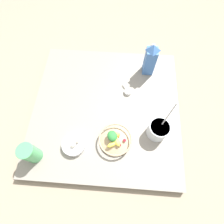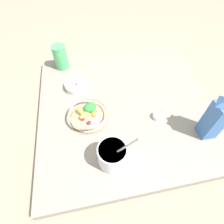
# 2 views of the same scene
# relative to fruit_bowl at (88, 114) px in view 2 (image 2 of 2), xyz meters

# --- Properties ---
(ground_plane) EXTENTS (6.00, 6.00, 0.00)m
(ground_plane) POSITION_rel_fruit_bowl_xyz_m (0.07, -0.22, -0.08)
(ground_plane) COLOR gray
(countertop) EXTENTS (0.97, 0.97, 0.05)m
(countertop) POSITION_rel_fruit_bowl_xyz_m (0.07, -0.22, -0.06)
(countertop) COLOR gray
(countertop) RESTS_ON ground_plane
(fruit_bowl) EXTENTS (0.20, 0.20, 0.08)m
(fruit_bowl) POSITION_rel_fruit_bowl_xyz_m (0.00, 0.00, 0.00)
(fruit_bowl) COLOR tan
(fruit_bowl) RESTS_ON countertop
(milk_carton) EXTENTS (0.07, 0.07, 0.25)m
(milk_carton) POSITION_rel_fruit_bowl_xyz_m (-0.20, -0.55, 0.09)
(milk_carton) COLOR #3D6BB2
(milk_carton) RESTS_ON countertop
(yogurt_tub) EXTENTS (0.12, 0.15, 0.26)m
(yogurt_tub) POSITION_rel_fruit_bowl_xyz_m (-0.25, -0.07, 0.03)
(yogurt_tub) COLOR silver
(yogurt_tub) RESTS_ON countertop
(drinking_cup) EXTENTS (0.09, 0.09, 0.15)m
(drinking_cup) POSITION_rel_fruit_bowl_xyz_m (0.47, 0.12, 0.05)
(drinking_cup) COLOR #4CB266
(drinking_cup) RESTS_ON countertop
(measuring_scoop) EXTENTS (0.07, 0.09, 0.02)m
(measuring_scoop) POSITION_rel_fruit_bowl_xyz_m (-0.07, -0.35, -0.02)
(measuring_scoop) COLOR white
(measuring_scoop) RESTS_ON countertop
(garlic_bowl) EXTENTS (0.14, 0.14, 0.06)m
(garlic_bowl) POSITION_rel_fruit_bowl_xyz_m (0.24, 0.04, -0.01)
(garlic_bowl) COLOR white
(garlic_bowl) RESTS_ON countertop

